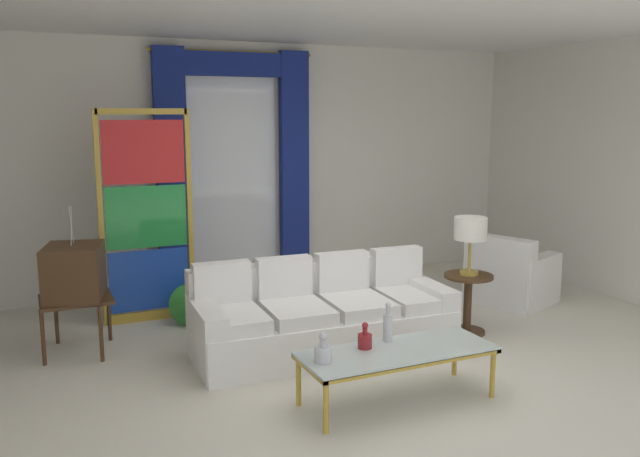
{
  "coord_description": "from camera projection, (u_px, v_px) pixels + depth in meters",
  "views": [
    {
      "loc": [
        -2.7,
        -4.86,
        2.17
      ],
      "look_at": [
        -0.09,
        0.9,
        1.05
      ],
      "focal_mm": 37.2,
      "sensor_mm": 36.0,
      "label": 1
    }
  ],
  "objects": [
    {
      "name": "ground_plane",
      "position": [
        371.0,
        361.0,
        5.83
      ],
      "size": [
        16.0,
        16.0,
        0.0
      ],
      "primitive_type": "plane",
      "color": "silver"
    },
    {
      "name": "wall_rear",
      "position": [
        255.0,
        166.0,
        8.32
      ],
      "size": [
        8.0,
        0.12,
        3.0
      ],
      "primitive_type": "cube",
      "color": "white",
      "rests_on": "ground"
    },
    {
      "name": "wall_right",
      "position": [
        628.0,
        171.0,
        7.6
      ],
      "size": [
        0.12,
        7.0,
        3.0
      ],
      "primitive_type": "cube",
      "color": "white",
      "rests_on": "ground"
    },
    {
      "name": "ceiling_slab",
      "position": [
        333.0,
        17.0,
        6.02
      ],
      "size": [
        8.0,
        7.6,
        0.04
      ],
      "primitive_type": "cube",
      "color": "white"
    },
    {
      "name": "curtained_window",
      "position": [
        235.0,
        147.0,
        8.0
      ],
      "size": [
        2.0,
        0.17,
        2.7
      ],
      "color": "white",
      "rests_on": "ground"
    },
    {
      "name": "couch_white_long",
      "position": [
        320.0,
        317.0,
        6.08
      ],
      "size": [
        2.38,
        1.03,
        0.86
      ],
      "color": "white",
      "rests_on": "ground"
    },
    {
      "name": "coffee_table",
      "position": [
        397.0,
        354.0,
        4.96
      ],
      "size": [
        1.49,
        0.57,
        0.41
      ],
      "color": "silver",
      "rests_on": "ground"
    },
    {
      "name": "bottle_blue_decanter",
      "position": [
        365.0,
        339.0,
        4.98
      ],
      "size": [
        0.11,
        0.11,
        0.2
      ],
      "color": "maroon",
      "rests_on": "coffee_table"
    },
    {
      "name": "bottle_crystal_tall",
      "position": [
        388.0,
        326.0,
        5.13
      ],
      "size": [
        0.07,
        0.07,
        0.31
      ],
      "color": "silver",
      "rests_on": "coffee_table"
    },
    {
      "name": "bottle_amber_squat",
      "position": [
        323.0,
        352.0,
        4.71
      ],
      "size": [
        0.13,
        0.13,
        0.22
      ],
      "color": "silver",
      "rests_on": "coffee_table"
    },
    {
      "name": "vintage_tv",
      "position": [
        74.0,
        275.0,
        5.93
      ],
      "size": [
        0.64,
        0.69,
        1.35
      ],
      "color": "#472D19",
      "rests_on": "ground"
    },
    {
      "name": "armchair_white",
      "position": [
        510.0,
        278.0,
        7.58
      ],
      "size": [
        1.05,
        1.04,
        0.8
      ],
      "color": "white",
      "rests_on": "ground"
    },
    {
      "name": "stained_glass_divider",
      "position": [
        147.0,
        221.0,
        6.81
      ],
      "size": [
        0.95,
        0.05,
        2.2
      ],
      "color": "gold",
      "rests_on": "ground"
    },
    {
      "name": "peacock_figurine",
      "position": [
        193.0,
        306.0,
        6.73
      ],
      "size": [
        0.44,
        0.6,
        0.5
      ],
      "color": "beige",
      "rests_on": "ground"
    },
    {
      "name": "round_side_table",
      "position": [
        468.0,
        298.0,
        6.52
      ],
      "size": [
        0.48,
        0.48,
        0.59
      ],
      "color": "#472D19",
      "rests_on": "ground"
    },
    {
      "name": "table_lamp_brass",
      "position": [
        470.0,
        231.0,
        6.4
      ],
      "size": [
        0.32,
        0.32,
        0.57
      ],
      "color": "#B29338",
      "rests_on": "round_side_table"
    }
  ]
}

